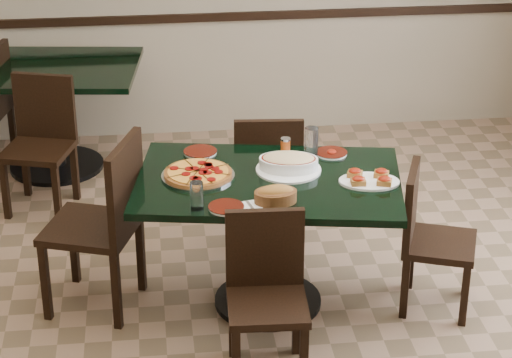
{
  "coord_description": "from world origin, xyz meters",
  "views": [
    {
      "loc": [
        -0.45,
        -4.32,
        2.94
      ],
      "look_at": [
        0.05,
        0.0,
        0.88
      ],
      "focal_mm": 70.0,
      "sensor_mm": 36.0,
      "label": 1
    }
  ],
  "objects": [
    {
      "name": "floor",
      "position": [
        0.0,
        0.0,
        0.0
      ],
      "size": [
        5.5,
        5.5,
        0.0
      ],
      "primitive_type": "plane",
      "color": "#87674D",
      "rests_on": "ground"
    },
    {
      "name": "room_shell",
      "position": [
        1.02,
        1.73,
        1.17
      ],
      "size": [
        5.5,
        5.5,
        5.5
      ],
      "color": "white",
      "rests_on": "floor"
    },
    {
      "name": "main_table",
      "position": [
        0.15,
        0.27,
        0.57
      ],
      "size": [
        1.48,
        1.09,
        0.75
      ],
      "rotation": [
        0.0,
        0.0,
        -0.17
      ],
      "color": "black",
      "rests_on": "floor"
    },
    {
      "name": "back_table",
      "position": [
        -1.11,
        2.2,
        0.52
      ],
      "size": [
        1.29,
        1.01,
        0.75
      ],
      "rotation": [
        0.0,
        0.0,
        -0.12
      ],
      "color": "black",
      "rests_on": "floor"
    },
    {
      "name": "chair_far",
      "position": [
        0.23,
        0.93,
        0.47
      ],
      "size": [
        0.42,
        0.42,
        0.85
      ],
      "rotation": [
        0.0,
        0.0,
        3.06
      ],
      "color": "black",
      "rests_on": "floor"
    },
    {
      "name": "chair_near",
      "position": [
        0.07,
        -0.28,
        0.45
      ],
      "size": [
        0.39,
        0.39,
        0.81
      ],
      "rotation": [
        0.0,
        0.0,
        -0.04
      ],
      "color": "black",
      "rests_on": "floor"
    },
    {
      "name": "chair_right",
      "position": [
        0.98,
        0.17,
        0.44
      ],
      "size": [
        0.48,
        0.48,
        0.79
      ],
      "rotation": [
        0.0,
        0.0,
        1.22
      ],
      "color": "black",
      "rests_on": "floor"
    },
    {
      "name": "chair_left",
      "position": [
        -0.69,
        0.35,
        0.55
      ],
      "size": [
        0.58,
        0.58,
        0.97
      ],
      "rotation": [
        0.0,
        0.0,
        -1.91
      ],
      "color": "black",
      "rests_on": "floor"
    },
    {
      "name": "back_chair_near",
      "position": [
        -1.14,
        1.64,
        0.48
      ],
      "size": [
        0.5,
        0.5,
        0.86
      ],
      "rotation": [
        0.0,
        0.0,
        -0.29
      ],
      "color": "black",
      "rests_on": "floor"
    },
    {
      "name": "pepperoni_pizza",
      "position": [
        -0.21,
        0.34,
        0.77
      ],
      "size": [
        0.38,
        0.38,
        0.04
      ],
      "rotation": [
        0.0,
        0.0,
        -0.4
      ],
      "color": "#B7B6BD",
      "rests_on": "main_table"
    },
    {
      "name": "lasagna_casserole",
      "position": [
        0.26,
        0.36,
        0.8
      ],
      "size": [
        0.34,
        0.34,
        0.09
      ],
      "rotation": [
        0.0,
        0.0,
        -0.18
      ],
      "color": "white",
      "rests_on": "main_table"
    },
    {
      "name": "bread_basket",
      "position": [
        0.15,
        0.0,
        0.79
      ],
      "size": [
        0.22,
        0.16,
        0.09
      ],
      "rotation": [
        0.0,
        0.0,
        0.09
      ],
      "color": "brown",
      "rests_on": "main_table"
    },
    {
      "name": "bruschetta_platter",
      "position": [
        0.65,
        0.16,
        0.77
      ],
      "size": [
        0.34,
        0.26,
        0.05
      ],
      "rotation": [
        0.0,
        0.0,
        -0.17
      ],
      "color": "white",
      "rests_on": "main_table"
    },
    {
      "name": "side_plate_near",
      "position": [
        -0.1,
        -0.04,
        0.76
      ],
      "size": [
        0.17,
        0.17,
        0.02
      ],
      "rotation": [
        0.0,
        0.0,
        0.11
      ],
      "color": "white",
      "rests_on": "main_table"
    },
    {
      "name": "side_plate_far_r",
      "position": [
        0.53,
        0.54,
        0.76
      ],
      "size": [
        0.17,
        0.17,
        0.03
      ],
      "rotation": [
        0.0,
        0.0,
        -0.12
      ],
      "color": "white",
      "rests_on": "main_table"
    },
    {
      "name": "side_plate_far_l",
      "position": [
        -0.18,
        0.64,
        0.76
      ],
      "size": [
        0.18,
        0.18,
        0.02
      ],
      "rotation": [
        0.0,
        0.0,
        -0.29
      ],
      "color": "white",
      "rests_on": "main_table"
    },
    {
      "name": "napkin_setting",
      "position": [
        0.0,
        -0.05,
        0.75
      ],
      "size": [
        0.17,
        0.17,
        0.01
      ],
      "rotation": [
        0.0,
        0.0,
        0.24
      ],
      "color": "white",
      "rests_on": "main_table"
    },
    {
      "name": "water_glass_a",
      "position": [
        0.41,
        0.54,
        0.83
      ],
      "size": [
        0.07,
        0.07,
        0.16
      ],
      "primitive_type": "cylinder",
      "color": "silver",
      "rests_on": "main_table"
    },
    {
      "name": "water_glass_b",
      "position": [
        -0.24,
        -0.02,
        0.82
      ],
      "size": [
        0.06,
        0.06,
        0.14
      ],
      "primitive_type": "cylinder",
      "color": "silver",
      "rests_on": "main_table"
    },
    {
      "name": "pepper_shaker",
      "position": [
        0.28,
        0.58,
        0.8
      ],
      "size": [
        0.05,
        0.05,
        0.09
      ],
      "color": "#D35516",
      "rests_on": "main_table"
    }
  ]
}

